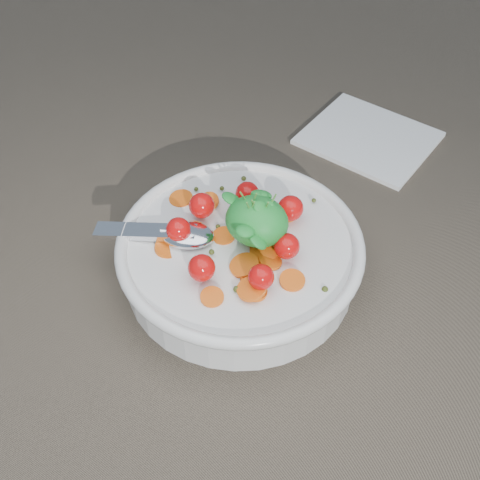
% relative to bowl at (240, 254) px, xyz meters
% --- Properties ---
extents(ground, '(6.00, 6.00, 0.00)m').
position_rel_bowl_xyz_m(ground, '(0.03, 0.02, -0.03)').
color(ground, '#6E604E').
rests_on(ground, ground).
extents(bowl, '(0.28, 0.26, 0.11)m').
position_rel_bowl_xyz_m(bowl, '(0.00, 0.00, 0.00)').
color(bowl, white).
rests_on(bowl, ground).
extents(napkin, '(0.19, 0.17, 0.01)m').
position_rel_bowl_xyz_m(napkin, '(0.06, 0.29, -0.03)').
color(napkin, white).
rests_on(napkin, ground).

